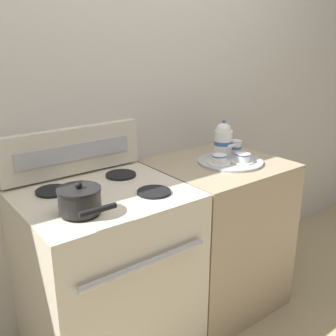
% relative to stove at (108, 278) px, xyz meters
% --- Properties ---
extents(ground_plane, '(6.00, 6.00, 0.00)m').
position_rel_stove_xyz_m(ground_plane, '(0.35, 0.00, -0.45)').
color(ground_plane, tan).
extents(wall_back, '(6.00, 0.05, 2.20)m').
position_rel_stove_xyz_m(wall_back, '(0.35, 0.34, 0.65)').
color(wall_back, beige).
rests_on(wall_back, ground).
extents(stove, '(0.74, 0.66, 0.90)m').
position_rel_stove_xyz_m(stove, '(0.00, 0.00, 0.00)').
color(stove, beige).
rests_on(stove, ground).
extents(control_panel, '(0.72, 0.05, 0.23)m').
position_rel_stove_xyz_m(control_panel, '(0.00, 0.29, 0.57)').
color(control_panel, beige).
rests_on(control_panel, stove).
extents(side_counter, '(0.69, 0.63, 0.89)m').
position_rel_stove_xyz_m(side_counter, '(0.72, 0.00, -0.00)').
color(side_counter, tan).
rests_on(side_counter, ground).
extents(saucepan, '(0.17, 0.25, 0.12)m').
position_rel_stove_xyz_m(saucepan, '(-0.18, -0.15, 0.50)').
color(saucepan, black).
rests_on(saucepan, stove).
extents(serving_tray, '(0.36, 0.36, 0.01)m').
position_rel_stove_xyz_m(serving_tray, '(0.77, -0.04, 0.45)').
color(serving_tray, '#B2B2B7').
rests_on(serving_tray, side_counter).
extents(teapot, '(0.10, 0.16, 0.21)m').
position_rel_stove_xyz_m(teapot, '(0.78, 0.03, 0.55)').
color(teapot, white).
rests_on(teapot, serving_tray).
extents(teacup_left, '(0.12, 0.12, 0.05)m').
position_rel_stove_xyz_m(teacup_left, '(0.80, -0.10, 0.48)').
color(teacup_left, white).
rests_on(teacup_left, serving_tray).
extents(teacup_right, '(0.12, 0.12, 0.05)m').
position_rel_stove_xyz_m(teacup_right, '(0.68, -0.04, 0.48)').
color(teacup_right, white).
rests_on(teacup_right, serving_tray).
extents(creamer_jug, '(0.07, 0.07, 0.08)m').
position_rel_stove_xyz_m(creamer_jug, '(0.88, 0.03, 0.50)').
color(creamer_jug, white).
rests_on(creamer_jug, serving_tray).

